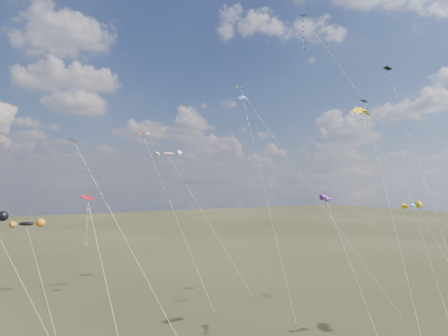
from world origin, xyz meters
TOP-DOWN VIEW (x-y plane):
  - diamond_black_high at (28.33, 14.70)m, footprint 11.71×19.66m
  - diamond_navy_tall at (11.52, 13.40)m, footprint 2.60×32.19m
  - diamond_black_mid at (-16.51, 9.34)m, footprint 7.92×17.97m
  - diamond_red_low at (-17.49, 12.55)m, footprint 1.92×13.43m
  - diamond_navy_right at (19.85, 12.46)m, footprint 14.11×18.93m
  - diamond_orange_center at (11.31, 21.14)m, footprint 12.47×20.56m
  - parafoil_yellow at (13.69, 7.93)m, footprint 5.62×20.58m
  - parafoil_blue_white at (14.24, 35.18)m, footprint 9.01×24.17m
  - parafoil_tricolor at (-4.48, 35.53)m, footprint 5.81×15.99m
  - novelty_black_orange at (-21.62, 27.41)m, footprint 4.47×9.68m
  - novelty_white_purple at (8.19, 8.57)m, footprint 3.01×11.51m
  - novelty_redwhite_stripe at (-0.10, 36.13)m, footprint 11.28×12.13m
  - novelty_blue_yellow at (16.56, 3.35)m, footprint 4.26×7.72m

SIDE VIEW (x-z plane):
  - novelty_black_orange at x=-21.62m, z-range 5.85..18.67m
  - diamond_red_low at x=-17.49m, z-range 5.06..21.02m
  - novelty_blue_yellow at x=16.56m, z-range 6.96..21.97m
  - diamond_black_mid at x=-16.51m, z-range 4.42..25.80m
  - novelty_white_purple at x=8.19m, z-range 7.43..23.21m
  - novelty_redwhite_stripe at x=-0.10m, z-range 10.62..33.09m
  - diamond_orange_center at x=11.31m, z-range 6.57..38.88m
  - diamond_navy_right at x=19.85m, z-range 9.98..39.01m
  - parafoil_tricolor at x=-4.48m, z-range 12.09..37.69m
  - parafoil_yellow at x=13.69m, z-range 12.63..39.50m
  - diamond_black_high at x=28.33m, z-range 12.86..48.49m
  - parafoil_blue_white at x=14.24m, z-range 15.86..49.26m
  - diamond_navy_tall at x=11.52m, z-range 14.41..54.99m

